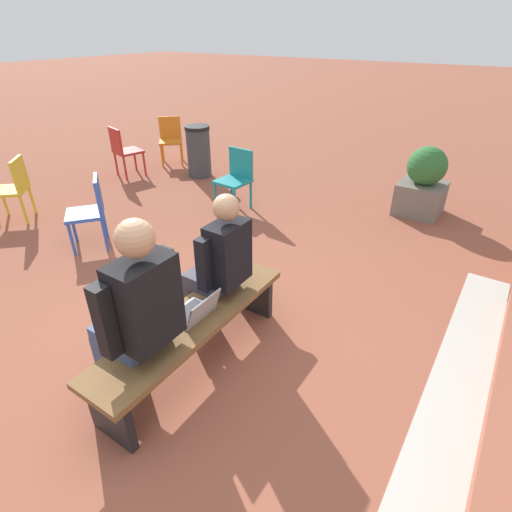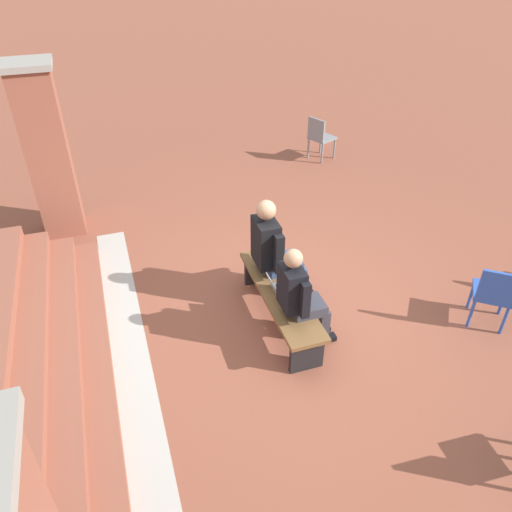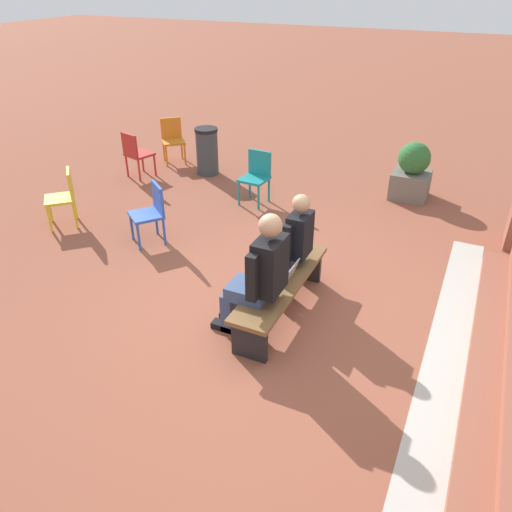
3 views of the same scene
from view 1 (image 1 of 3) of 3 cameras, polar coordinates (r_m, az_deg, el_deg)
The scene contains 13 objects.
ground_plane at distance 3.31m, azimuth -11.28°, elevation -15.32°, with size 60.00×60.00×0.00m, color brown.
concrete_strip at distance 2.87m, azimuth 23.48°, elevation -27.80°, with size 5.25×0.40×0.01m, color #B7B2A8.
bench at distance 3.08m, azimuth -8.87°, elevation -10.04°, with size 1.80×0.44×0.45m.
person_student at distance 3.16m, azimuth -5.42°, elevation -0.99°, with size 0.51×0.65×1.30m.
person_adult at distance 2.67m, azimuth -16.74°, elevation -7.61°, with size 0.59×0.74×1.42m.
laptop at distance 3.00m, azimuth -8.64°, elevation -7.79°, with size 0.32×0.29×0.21m.
plastic_chair_foreground at distance 5.04m, azimuth -22.51°, elevation 6.33°, with size 0.59×0.59×0.84m.
plastic_chair_near_bench_right at distance 7.43m, azimuth -18.41°, elevation 14.34°, with size 0.52×0.52×0.84m.
plastic_chair_near_bench_left at distance 5.73m, azimuth -2.85°, elevation 11.38°, with size 0.44×0.44×0.84m.
plastic_chair_by_pillar at distance 6.23m, azimuth -31.29°, elevation 8.56°, with size 0.59×0.59×0.84m.
plastic_chair_far_left at distance 8.01m, azimuth -12.10°, elevation 16.26°, with size 0.59×0.59×0.84m.
planter at distance 6.02m, azimuth 22.77°, elevation 9.55°, with size 0.60×0.60×0.94m.
litter_bin at distance 7.16m, azimuth -8.19°, elevation 14.58°, with size 0.42×0.42×0.86m.
Camera 1 is at (1.54, 1.77, 2.33)m, focal length 28.00 mm.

